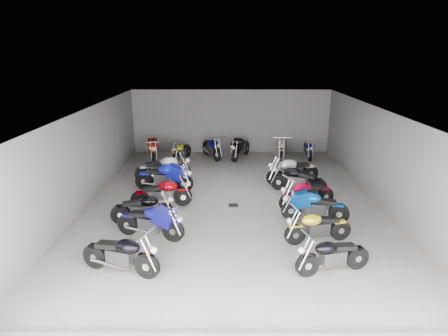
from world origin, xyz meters
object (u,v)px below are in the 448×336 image
(motorcycle_right_c, at_px, (314,206))
(motorcycle_back_a, at_px, (152,149))
(drain_grate, at_px, (233,205))
(motorcycle_right_e, at_px, (298,179))
(motorcycle_back_e, at_px, (282,148))
(motorcycle_left_f, at_px, (164,169))
(motorcycle_right_a, at_px, (332,255))
(motorcycle_back_c, at_px, (212,148))
(motorcycle_right_d, at_px, (306,194))
(motorcycle_left_d, at_px, (162,193))
(motorcycle_back_f, at_px, (308,150))
(motorcycle_right_f, at_px, (292,171))
(motorcycle_back_b, at_px, (182,151))
(motorcycle_left_c, at_px, (143,208))
(motorcycle_left_e, at_px, (165,177))
(motorcycle_left_a, at_px, (121,254))
(motorcycle_back_d, at_px, (240,148))
(motorcycle_right_b, at_px, (317,227))
(motorcycle_left_b, at_px, (151,222))

(motorcycle_right_c, distance_m, motorcycle_back_a, 9.46)
(drain_grate, bearing_deg, motorcycle_back_a, 122.93)
(motorcycle_right_e, relative_size, motorcycle_back_e, 0.91)
(motorcycle_left_f, distance_m, motorcycle_right_e, 5.30)
(drain_grate, xyz_separation_m, motorcycle_right_a, (2.25, -4.26, 0.45))
(motorcycle_back_c, bearing_deg, motorcycle_right_d, 94.41)
(motorcycle_left_d, bearing_deg, motorcycle_back_a, 179.97)
(motorcycle_right_e, xyz_separation_m, motorcycle_back_f, (1.36, 4.87, -0.06))
(motorcycle_right_f, distance_m, motorcycle_back_e, 3.90)
(motorcycle_right_d, bearing_deg, motorcycle_back_b, 15.59)
(motorcycle_left_c, height_order, motorcycle_left_d, motorcycle_left_d)
(motorcycle_right_c, bearing_deg, motorcycle_right_a, -173.80)
(motorcycle_left_e, xyz_separation_m, motorcycle_left_f, (-0.20, 1.13, 0.00))
(motorcycle_left_a, height_order, motorcycle_right_c, motorcycle_right_c)
(motorcycle_right_c, bearing_deg, motorcycle_back_c, 34.35)
(motorcycle_right_a, height_order, motorcycle_back_e, motorcycle_back_e)
(motorcycle_right_f, bearing_deg, motorcycle_right_d, 162.60)
(motorcycle_left_e, bearing_deg, motorcycle_back_c, 171.40)
(motorcycle_left_c, distance_m, motorcycle_left_e, 2.88)
(motorcycle_right_c, distance_m, motorcycle_back_d, 7.76)
(motorcycle_left_c, height_order, motorcycle_back_c, motorcycle_back_c)
(motorcycle_back_f, bearing_deg, motorcycle_left_a, 60.60)
(motorcycle_right_e, height_order, motorcycle_right_f, motorcycle_right_f)
(motorcycle_right_e, bearing_deg, motorcycle_left_f, 99.39)
(motorcycle_back_a, bearing_deg, motorcycle_right_b, 111.99)
(motorcycle_right_a, xyz_separation_m, motorcycle_back_c, (-3.19, 10.54, 0.06))
(motorcycle_left_b, distance_m, motorcycle_left_f, 5.07)
(motorcycle_left_d, bearing_deg, motorcycle_right_b, 48.25)
(motorcycle_left_a, distance_m, motorcycle_right_a, 4.97)
(motorcycle_right_c, distance_m, motorcycle_back_b, 8.65)
(motorcycle_right_f, relative_size, motorcycle_back_a, 0.92)
(motorcycle_left_f, bearing_deg, motorcycle_right_c, 43.74)
(motorcycle_back_d, bearing_deg, motorcycle_left_d, 88.23)
(motorcycle_right_c, distance_m, motorcycle_back_c, 8.32)
(motorcycle_left_e, height_order, motorcycle_back_b, motorcycle_left_e)
(motorcycle_right_d, relative_size, motorcycle_right_f, 0.91)
(motorcycle_left_f, bearing_deg, motorcycle_right_a, 26.70)
(motorcycle_right_b, bearing_deg, motorcycle_left_a, 95.13)
(motorcycle_right_c, distance_m, motorcycle_right_d, 1.09)
(motorcycle_left_d, bearing_deg, motorcycle_left_b, -12.21)
(motorcycle_back_a, height_order, motorcycle_back_c, motorcycle_back_a)
(motorcycle_left_b, relative_size, motorcycle_right_b, 1.04)
(motorcycle_left_f, relative_size, motorcycle_back_b, 1.24)
(motorcycle_left_c, bearing_deg, motorcycle_back_b, 171.06)
(motorcycle_right_a, relative_size, motorcycle_back_e, 0.85)
(motorcycle_left_e, bearing_deg, motorcycle_back_f, 136.67)
(motorcycle_left_b, xyz_separation_m, motorcycle_back_c, (1.40, 8.74, 0.02))
(motorcycle_right_b, bearing_deg, motorcycle_back_f, -22.40)
(motorcycle_right_a, height_order, motorcycle_right_e, motorcycle_right_e)
(motorcycle_left_b, bearing_deg, motorcycle_back_a, -152.31)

